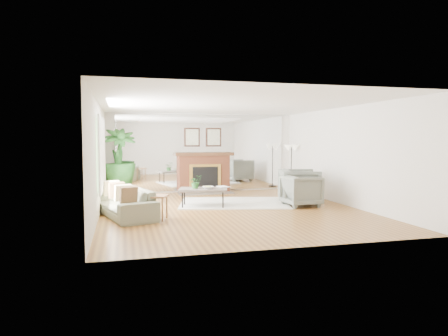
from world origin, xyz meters
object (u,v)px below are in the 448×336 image
object	(u,v)px
fireplace	(204,172)
floor_lamp	(291,152)
coffee_table	(203,190)
side_table	(156,199)
armchair_back	(299,186)
armchair_front	(301,191)
sofa	(125,203)
potted_ficus	(119,161)

from	to	relation	value
fireplace	floor_lamp	world-z (taller)	fireplace
fireplace	floor_lamp	distance (m)	2.84
coffee_table	side_table	world-z (taller)	side_table
armchair_back	armchair_front	xyz separation A→B (m)	(-0.18, -0.52, -0.06)
coffee_table	armchair_front	distance (m)	2.46
fireplace	side_table	world-z (taller)	fireplace
armchair_back	floor_lamp	distance (m)	2.31
armchair_back	armchair_front	distance (m)	0.55
coffee_table	sofa	distance (m)	2.03
armchair_front	potted_ficus	world-z (taller)	potted_ficus
armchair_front	side_table	distance (m)	3.76
fireplace	coffee_table	distance (m)	2.82
fireplace	side_table	xyz separation A→B (m)	(-1.83, -4.02, -0.23)
armchair_front	fireplace	bearing A→B (deg)	26.92
sofa	armchair_front	bearing A→B (deg)	78.01
armchair_back	side_table	bearing A→B (deg)	122.14
armchair_front	side_table	world-z (taller)	armchair_front
coffee_table	sofa	world-z (taller)	sofa
armchair_back	potted_ficus	xyz separation A→B (m)	(-4.63, 2.18, 0.62)
side_table	floor_lamp	xyz separation A→B (m)	(4.53, 3.39, 0.86)
coffee_table	potted_ficus	bearing A→B (deg)	131.95
fireplace	coffee_table	world-z (taller)	fireplace
side_table	floor_lamp	bearing A→B (deg)	36.80
fireplace	potted_ficus	xyz separation A→B (m)	(-2.60, -0.50, 0.41)
potted_ficus	sofa	bearing A→B (deg)	-87.15
sofa	coffee_table	bearing A→B (deg)	95.97
coffee_table	armchair_front	xyz separation A→B (m)	(2.42, -0.44, -0.04)
sofa	potted_ficus	distance (m)	3.12
sofa	armchair_back	xyz separation A→B (m)	(4.48, 0.84, 0.15)
armchair_front	armchair_back	bearing A→B (deg)	-22.50
fireplace	armchair_back	distance (m)	3.37
fireplace	armchair_back	size ratio (longest dim) A/B	2.07
fireplace	coffee_table	xyz separation A→B (m)	(-0.58, -2.75, -0.23)
armchair_back	floor_lamp	xyz separation A→B (m)	(0.67, 2.05, 0.84)
armchair_back	armchair_front	size ratio (longest dim) A/B	1.15
armchair_front	floor_lamp	world-z (taller)	floor_lamp
floor_lamp	sofa	bearing A→B (deg)	-150.70
floor_lamp	coffee_table	bearing A→B (deg)	-147.06
fireplace	potted_ficus	size ratio (longest dim) A/B	1.02
fireplace	potted_ficus	world-z (taller)	fireplace
sofa	armchair_back	distance (m)	4.56
fireplace	potted_ficus	bearing A→B (deg)	-169.08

